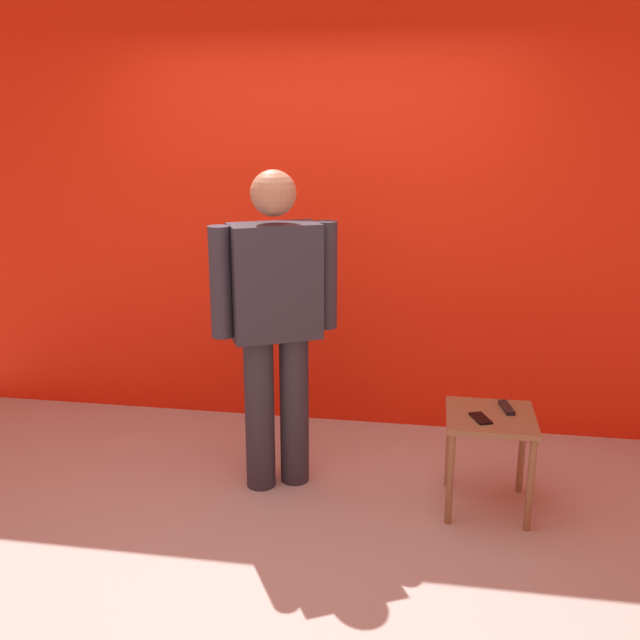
% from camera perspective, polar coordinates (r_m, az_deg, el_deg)
% --- Properties ---
extents(ground_plane, '(12.00, 12.00, 0.00)m').
position_cam_1_polar(ground_plane, '(3.61, -4.36, -17.47)').
color(ground_plane, '#B7B2A8').
extents(back_wall_red, '(5.15, 0.12, 2.76)m').
position_cam_1_polar(back_wall_red, '(4.62, -0.03, 8.31)').
color(back_wall_red, red).
rests_on(back_wall_red, ground_plane).
extents(standing_person, '(0.66, 0.42, 1.74)m').
position_cam_1_polar(standing_person, '(3.78, -3.58, 0.29)').
color(standing_person, '#2D2D38').
rests_on(standing_person, ground_plane).
extents(side_table, '(0.45, 0.45, 0.52)m').
position_cam_1_polar(side_table, '(3.81, 13.40, -8.66)').
color(side_table, olive).
rests_on(side_table, ground_plane).
extents(cell_phone, '(0.12, 0.16, 0.01)m').
position_cam_1_polar(cell_phone, '(3.70, 12.70, -7.66)').
color(cell_phone, black).
rests_on(cell_phone, side_table).
extents(tv_remote, '(0.07, 0.18, 0.02)m').
position_cam_1_polar(tv_remote, '(3.85, 14.68, -6.78)').
color(tv_remote, black).
rests_on(tv_remote, side_table).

